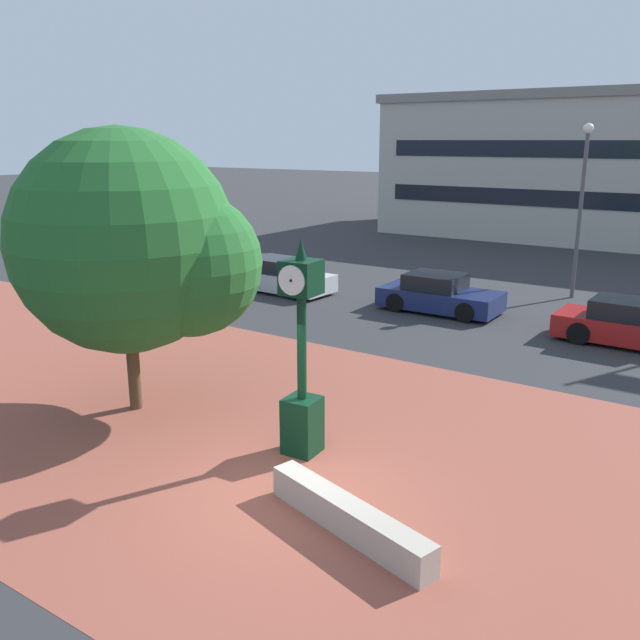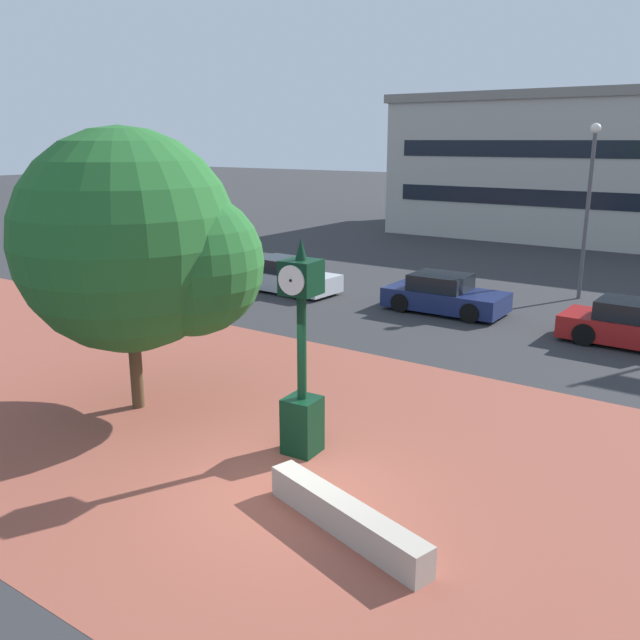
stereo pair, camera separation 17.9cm
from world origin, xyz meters
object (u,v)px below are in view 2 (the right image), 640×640
civic_building (617,166)px  car_street_distant (444,295)px  street_clock (302,367)px  car_street_near (640,327)px  plaza_tree (141,246)px  street_lamp_post (589,193)px  car_street_far (285,277)px

civic_building → car_street_distant: bearing=-90.6°
street_clock → car_street_near: street_clock is taller
street_clock → plaza_tree: bearing=177.8°
car_street_distant → car_street_near: bearing=84.7°
car_street_near → street_clock: bearing=-18.3°
plaza_tree → civic_building: 34.81m
street_lamp_post → car_street_far: bearing=-151.6°
street_clock → car_street_far: bearing=125.1°
plaza_tree → car_street_far: plaza_tree is taller
car_street_far → car_street_distant: bearing=97.3°
car_street_far → civic_building: bearing=167.0°
street_clock → civic_building: 34.78m
car_street_near → plaza_tree: bearing=-34.5°
car_street_distant → street_lamp_post: bearing=144.6°
car_street_near → street_lamp_post: bearing=-149.0°
plaza_tree → car_street_distant: size_ratio=1.47×
car_street_distant → street_lamp_post: (3.24, 4.66, 3.26)m
street_clock → street_lamp_post: 16.10m
car_street_distant → street_lamp_post: street_lamp_post is taller
street_clock → civic_building: size_ratio=0.17×
street_clock → plaza_tree: plaza_tree is taller
street_clock → street_lamp_post: size_ratio=0.65×
car_street_far → car_street_distant: same height
plaza_tree → street_lamp_post: size_ratio=0.96×
plaza_tree → car_street_near: 13.74m
car_street_near → street_lamp_post: street_lamp_post is taller
plaza_tree → civic_building: (1.91, 34.76, 0.60)m
car_street_far → street_lamp_post: 11.39m
street_lamp_post → civic_building: bearing=99.1°
street_clock → car_street_distant: bearing=97.8°
car_street_near → car_street_far: (-12.55, -0.02, -0.00)m
street_clock → plaza_tree: (-4.00, -0.12, 1.85)m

